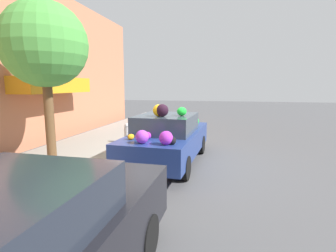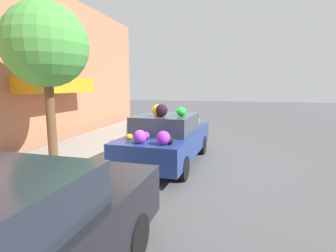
{
  "view_description": "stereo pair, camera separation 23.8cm",
  "coord_description": "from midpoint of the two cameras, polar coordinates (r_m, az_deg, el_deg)",
  "views": [
    {
      "loc": [
        -7.02,
        -1.7,
        2.16
      ],
      "look_at": [
        0.0,
        -0.12,
        1.05
      ],
      "focal_mm": 28.0,
      "sensor_mm": 36.0,
      "label": 1
    },
    {
      "loc": [
        -6.96,
        -1.93,
        2.16
      ],
      "look_at": [
        0.0,
        -0.12,
        1.05
      ],
      "focal_mm": 28.0,
      "sensor_mm": 36.0,
      "label": 2
    }
  ],
  "objects": [
    {
      "name": "street_tree",
      "position": [
        7.63,
        -26.15,
        15.49
      ],
      "size": [
        2.16,
        2.16,
        4.12
      ],
      "color": "brown",
      "rests_on": "sidewalk_curb"
    },
    {
      "name": "art_car",
      "position": [
        7.3,
        -0.95,
        -2.52
      ],
      "size": [
        4.08,
        1.86,
        1.7
      ],
      "rotation": [
        0.0,
        0.0,
        -0.05
      ],
      "color": "navy",
      "rests_on": "ground"
    },
    {
      "name": "building_facade",
      "position": [
        9.78,
        -31.6,
        11.51
      ],
      "size": [
        18.0,
        1.2,
        5.75
      ],
      "color": "#B26B4C",
      "rests_on": "ground"
    },
    {
      "name": "sidewalk_curb",
      "position": [
        8.58,
        -19.64,
        -5.81
      ],
      "size": [
        24.0,
        3.2,
        0.15
      ],
      "color": "gray",
      "rests_on": "ground"
    },
    {
      "name": "ground_plane",
      "position": [
        7.54,
        -1.8,
        -7.86
      ],
      "size": [
        60.0,
        60.0,
        0.0
      ],
      "primitive_type": "plane",
      "color": "#4C4C4F"
    },
    {
      "name": "fire_hydrant",
      "position": [
        9.4,
        -9.62,
        -1.55
      ],
      "size": [
        0.2,
        0.2,
        0.7
      ],
      "color": "#B2B2B7",
      "rests_on": "sidewalk_curb"
    }
  ]
}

